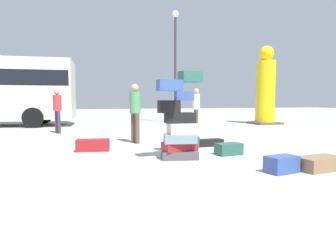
{
  "coord_description": "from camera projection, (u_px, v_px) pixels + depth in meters",
  "views": [
    {
      "loc": [
        -1.99,
        -5.55,
        1.2
      ],
      "look_at": [
        0.0,
        1.09,
        0.62
      ],
      "focal_mm": 31.94,
      "sensor_mm": 36.0,
      "label": 1
    }
  ],
  "objects": [
    {
      "name": "lamp_post",
      "position": [
        175.0,
        50.0,
        15.74
      ],
      "size": [
        0.36,
        0.36,
        5.91
      ],
      "color": "#333338",
      "rests_on": "ground"
    },
    {
      "name": "person_tourist_with_camera",
      "position": [
        135.0,
        108.0,
        8.41
      ],
      "size": [
        0.3,
        0.32,
        1.68
      ],
      "rotation": [
        0.0,
        0.0,
        -1.18
      ],
      "color": "brown",
      "rests_on": "ground"
    },
    {
      "name": "suitcase_black_upright_blue",
      "position": [
        209.0,
        143.0,
        7.95
      ],
      "size": [
        0.77,
        0.35,
        0.18
      ],
      "primitive_type": "cube",
      "rotation": [
        0.0,
        0.0,
        0.06
      ],
      "color": "black",
      "rests_on": "ground"
    },
    {
      "name": "person_passerby_in_red",
      "position": [
        57.0,
        107.0,
        11.0
      ],
      "size": [
        0.3,
        0.32,
        1.64
      ],
      "rotation": [
        0.0,
        0.0,
        -1.13
      ],
      "color": "#3F334C",
      "rests_on": "ground"
    },
    {
      "name": "suitcase_teal_foreground_near",
      "position": [
        229.0,
        149.0,
        6.65
      ],
      "size": [
        0.6,
        0.39,
        0.26
      ],
      "primitive_type": "cube",
      "rotation": [
        0.0,
        0.0,
        0.11
      ],
      "color": "#26594C",
      "rests_on": "ground"
    },
    {
      "name": "suitcase_navy_foreground_far",
      "position": [
        281.0,
        164.0,
        5.0
      ],
      "size": [
        0.58,
        0.41,
        0.28
      ],
      "primitive_type": "cube",
      "rotation": [
        0.0,
        0.0,
        0.19
      ],
      "color": "#334F99",
      "rests_on": "ground"
    },
    {
      "name": "yellow_dummy_statue",
      "position": [
        265.0,
        90.0,
        15.46
      ],
      "size": [
        1.37,
        1.37,
        4.01
      ],
      "color": "yellow",
      "rests_on": "ground"
    },
    {
      "name": "person_bearded_onlooker",
      "position": [
        196.0,
        105.0,
        12.02
      ],
      "size": [
        0.3,
        0.34,
        1.7
      ],
      "rotation": [
        0.0,
        0.0,
        -1.71
      ],
      "color": "brown",
      "rests_on": "ground"
    },
    {
      "name": "suitcase_tower",
      "position": [
        180.0,
        124.0,
        6.17
      ],
      "size": [
        1.13,
        0.85,
        1.83
      ],
      "color": "#4C4C51",
      "rests_on": "ground"
    },
    {
      "name": "ground_plane",
      "position": [
        184.0,
        161.0,
        5.96
      ],
      "size": [
        80.0,
        80.0,
        0.0
      ],
      "primitive_type": "plane",
      "color": "#ADA89E"
    },
    {
      "name": "suitcase_maroon_right_side",
      "position": [
        93.0,
        145.0,
        7.16
      ],
      "size": [
        0.81,
        0.45,
        0.28
      ],
      "primitive_type": "cube",
      "rotation": [
        0.0,
        0.0,
        -0.15
      ],
      "color": "maroon",
      "rests_on": "ground"
    },
    {
      "name": "suitcase_brown_white_trunk",
      "position": [
        319.0,
        163.0,
        5.19
      ],
      "size": [
        0.85,
        0.54,
        0.23
      ],
      "primitive_type": "cube",
      "rotation": [
        0.0,
        0.0,
        0.13
      ],
      "color": "olive",
      "rests_on": "ground"
    },
    {
      "name": "suitcase_teal_behind_tower",
      "position": [
        185.0,
        143.0,
        7.51
      ],
      "size": [
        0.72,
        0.48,
        0.3
      ],
      "primitive_type": "cube",
      "rotation": [
        0.0,
        0.0,
        0.23
      ],
      "color": "#26594C",
      "rests_on": "ground"
    }
  ]
}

